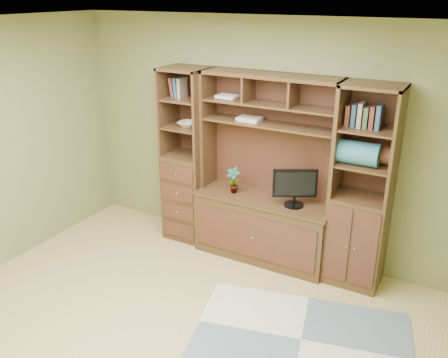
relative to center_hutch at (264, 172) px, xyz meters
The scene contains 11 objects.
room 1.77m from the center_hutch, 96.33° to the right, with size 4.60×4.10×2.64m.
center_hutch is the anchor object (origin of this frame).
left_tower 1.00m from the center_hutch, behind, with size 0.50×0.45×2.05m, color #442B17.
right_tower 1.03m from the center_hutch, ahead, with size 0.55×0.45×2.05m, color #442B17.
rug 1.75m from the center_hutch, 51.46° to the right, with size 1.87×1.24×0.01m, color #989D9D.
monitor 0.36m from the center_hutch, ahead, with size 0.46×0.20×0.56m, color black.
orchid 0.38m from the center_hutch, behind, with size 0.16×0.11×0.30m, color #964A32.
magazines 0.59m from the center_hutch, 158.72° to the left, with size 0.24×0.18×0.04m, color beige.
bowl 1.06m from the center_hutch, behind, with size 0.22×0.22×0.05m, color silver.
blanket_teal 1.03m from the center_hutch, ahead, with size 0.39×0.22×0.22m, color #2F717D.
blanket_red 1.19m from the center_hutch, ahead, with size 0.32×0.18×0.18m, color brown.
Camera 1 is at (2.08, -2.59, 2.83)m, focal length 38.00 mm.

